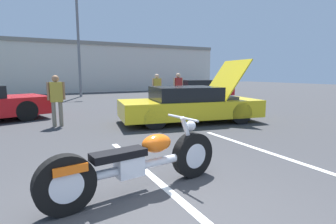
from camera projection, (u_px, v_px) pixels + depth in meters
parking_stripe_middle at (167, 189)px, 3.74m from camera, size 0.12×5.38×0.01m
parking_stripe_back at (293, 160)px, 4.96m from camera, size 0.12×5.38×0.01m
far_building at (47, 66)px, 22.80m from camera, size 32.00×4.20×4.40m
light_pole at (79, 33)px, 18.27m from camera, size 1.21×0.28×8.17m
motorcycle at (138, 163)px, 3.58m from camera, size 2.65×0.72×0.99m
show_car_hood_open at (190, 104)px, 8.86m from camera, size 4.91×2.65×2.11m
parked_car_right_row at (199, 89)px, 17.75m from camera, size 4.71×2.20×1.22m
spectator_near_motorcycle at (157, 88)px, 12.89m from camera, size 0.52×0.21×1.62m
spectator_by_show_car at (178, 87)px, 12.85m from camera, size 0.52×0.22×1.66m
spectator_midground at (56, 97)px, 8.06m from camera, size 0.52×0.21×1.59m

